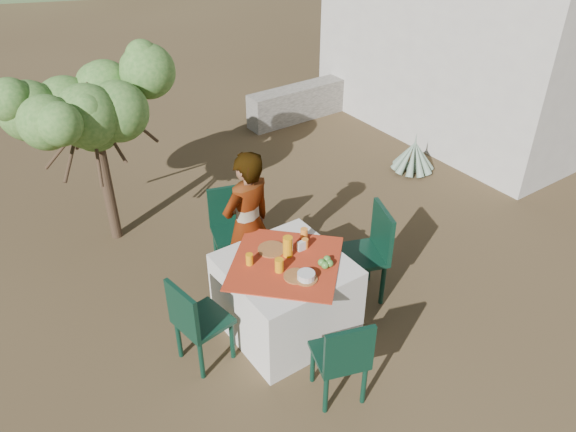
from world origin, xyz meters
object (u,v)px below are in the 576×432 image
at_px(chair_left, 195,320).
at_px(agave, 414,157).
at_px(table, 286,295).
at_px(guesthouse, 488,26).
at_px(person, 248,225).
at_px(chair_right, 369,249).
at_px(shrub_tree, 97,114).
at_px(chair_far, 231,225).
at_px(chair_near, 343,357).
at_px(juice_pitcher, 288,246).

height_order(chair_left, agave, chair_left).
bearing_deg(chair_left, table, -103.82).
bearing_deg(guesthouse, person, -163.29).
bearing_deg(chair_right, shrub_tree, -124.95).
relative_size(person, guesthouse, 0.37).
bearing_deg(shrub_tree, chair_left, -93.54).
bearing_deg(table, chair_left, 175.03).
xyz_separation_m(person, guesthouse, (5.30, 1.59, 0.73)).
bearing_deg(chair_right, table, -72.90).
relative_size(chair_far, guesthouse, 0.21).
relative_size(agave, guesthouse, 0.15).
bearing_deg(guesthouse, chair_right, -152.11).
relative_size(table, shrub_tree, 0.69).
relative_size(chair_near, chair_right, 0.88).
bearing_deg(table, person, 88.27).
relative_size(agave, juice_pitcher, 3.25).
relative_size(chair_right, agave, 1.56).
bearing_deg(chair_far, agave, 24.26).
distance_m(person, shrub_tree, 2.00).
bearing_deg(chair_near, guesthouse, -131.22).
xyz_separation_m(chair_right, guesthouse, (4.39, 2.32, 0.96)).
bearing_deg(table, agave, 25.33).
height_order(chair_right, juice_pitcher, chair_right).
bearing_deg(chair_near, shrub_tree, -61.18).
relative_size(shrub_tree, agave, 2.98).
distance_m(chair_far, agave, 3.14).
bearing_deg(chair_left, chair_near, -151.92).
relative_size(table, chair_left, 1.48).
relative_size(chair_far, agave, 1.42).
distance_m(table, juice_pitcher, 0.49).
xyz_separation_m(shrub_tree, guesthouse, (6.04, -0.12, 0.01)).
distance_m(chair_far, chair_left, 1.41).
relative_size(chair_left, person, 0.57).
xyz_separation_m(chair_far, shrub_tree, (-0.80, 1.27, 0.99)).
distance_m(person, guesthouse, 5.58).
xyz_separation_m(table, guesthouse, (5.32, 2.26, 1.12)).
distance_m(table, chair_right, 0.95).
relative_size(chair_right, guesthouse, 0.23).
bearing_deg(chair_near, juice_pitcher, -81.74).
bearing_deg(table, juice_pitcher, 44.41).
xyz_separation_m(chair_far, chair_near, (-0.18, -2.05, -0.02)).
distance_m(person, agave, 3.32).
height_order(table, chair_left, chair_left).
relative_size(chair_right, shrub_tree, 0.52).
relative_size(table, guesthouse, 0.31).
bearing_deg(agave, table, -154.67).
height_order(table, shrub_tree, shrub_tree).
relative_size(table, juice_pitcher, 6.70).
xyz_separation_m(chair_near, juice_pitcher, (0.18, 1.01, 0.38)).
relative_size(table, chair_far, 1.45).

